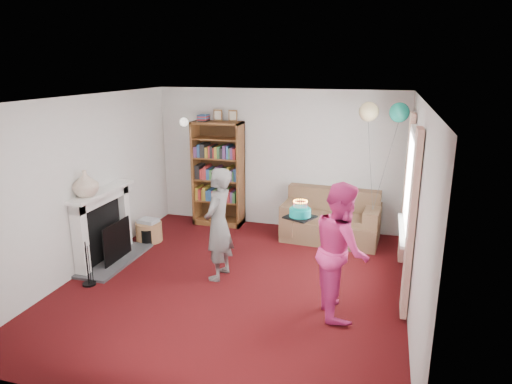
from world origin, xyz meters
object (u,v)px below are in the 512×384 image
(bookcase, at_px, (219,175))
(person_magenta, at_px, (341,250))
(person_striped, at_px, (218,224))
(birthday_cake, at_px, (300,213))
(sofa, at_px, (331,221))

(bookcase, height_order, person_magenta, bookcase)
(person_striped, xyz_separation_m, birthday_cake, (1.17, -0.20, 0.34))
(birthday_cake, bearing_deg, person_magenta, -28.28)
(bookcase, bearing_deg, person_striped, -69.83)
(person_striped, height_order, birthday_cake, person_striped)
(birthday_cake, bearing_deg, bookcase, 129.72)
(person_magenta, xyz_separation_m, birthday_cake, (-0.55, 0.30, 0.31))
(sofa, bearing_deg, bookcase, 177.57)
(person_striped, xyz_separation_m, person_magenta, (1.72, -0.50, 0.02))
(person_magenta, bearing_deg, bookcase, 25.78)
(birthday_cake, bearing_deg, sofa, 85.46)
(sofa, xyz_separation_m, person_striped, (-1.33, -1.92, 0.47))
(bookcase, xyz_separation_m, birthday_cake, (1.96, -2.36, 0.19))
(sofa, height_order, person_magenta, person_magenta)
(sofa, bearing_deg, birthday_cake, -90.65)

